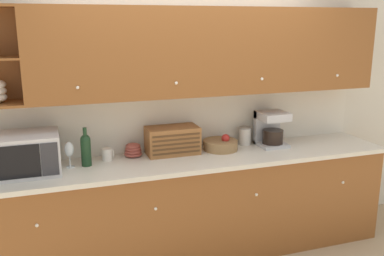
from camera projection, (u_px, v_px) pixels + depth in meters
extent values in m
plane|color=tan|center=(185.00, 237.00, 4.25)|extent=(24.00, 24.00, 0.00)
cube|color=beige|center=(183.00, 108.00, 3.96)|extent=(5.95, 0.06, 2.60)
cube|color=brown|center=(195.00, 208.00, 3.85)|extent=(3.55, 0.62, 0.89)
cube|color=silver|center=(196.00, 159.00, 3.73)|extent=(3.57, 0.65, 0.04)
sphere|color=white|center=(37.00, 225.00, 3.10)|extent=(0.03, 0.03, 0.03)
sphere|color=white|center=(156.00, 209.00, 3.38)|extent=(0.03, 0.03, 0.03)
sphere|color=white|center=(256.00, 195.00, 3.65)|extent=(0.03, 0.03, 0.03)
sphere|color=white|center=(343.00, 182.00, 3.93)|extent=(0.03, 0.03, 0.03)
cube|color=silver|center=(185.00, 120.00, 3.95)|extent=(3.55, 0.01, 0.53)
cube|color=brown|center=(213.00, 51.00, 3.71)|extent=(3.13, 0.34, 0.74)
sphere|color=white|center=(78.00, 88.00, 3.24)|extent=(0.03, 0.03, 0.03)
sphere|color=white|center=(176.00, 83.00, 3.48)|extent=(0.03, 0.03, 0.03)
sphere|color=white|center=(262.00, 79.00, 3.73)|extent=(0.03, 0.03, 0.03)
sphere|color=white|center=(337.00, 75.00, 3.97)|extent=(0.03, 0.03, 0.03)
cube|color=silver|center=(22.00, 154.00, 3.29)|extent=(0.56, 0.40, 0.31)
cube|color=black|center=(12.00, 163.00, 3.09)|extent=(0.39, 0.01, 0.25)
cube|color=#2D2D33|center=(50.00, 159.00, 3.17)|extent=(0.12, 0.01, 0.25)
cylinder|color=silver|center=(70.00, 167.00, 3.47)|extent=(0.07, 0.07, 0.01)
cylinder|color=silver|center=(70.00, 162.00, 3.46)|extent=(0.01, 0.01, 0.08)
ellipsoid|color=silver|center=(69.00, 149.00, 3.43)|extent=(0.07, 0.07, 0.12)
cylinder|color=#19381E|center=(86.00, 153.00, 3.48)|extent=(0.08, 0.08, 0.22)
sphere|color=#19381E|center=(85.00, 140.00, 3.46)|extent=(0.08, 0.08, 0.08)
cylinder|color=#19381E|center=(85.00, 132.00, 3.44)|extent=(0.03, 0.03, 0.08)
cylinder|color=silver|center=(107.00, 154.00, 3.63)|extent=(0.09, 0.09, 0.10)
torus|color=silver|center=(113.00, 154.00, 3.65)|extent=(0.01, 0.07, 0.07)
ellipsoid|color=#9E473D|center=(133.00, 154.00, 3.74)|extent=(0.16, 0.16, 0.04)
ellipsoid|color=#9E473D|center=(133.00, 151.00, 3.74)|extent=(0.15, 0.15, 0.04)
ellipsoid|color=#9E473D|center=(133.00, 149.00, 3.73)|extent=(0.14, 0.14, 0.04)
ellipsoid|color=#9E473D|center=(133.00, 146.00, 3.73)|extent=(0.13, 0.13, 0.04)
cube|color=#996033|center=(172.00, 140.00, 3.80)|extent=(0.46, 0.25, 0.24)
cube|color=#54351C|center=(177.00, 153.00, 3.70)|extent=(0.42, 0.01, 0.02)
cube|color=#54351C|center=(177.00, 148.00, 3.69)|extent=(0.42, 0.01, 0.02)
cube|color=#54351C|center=(177.00, 144.00, 3.69)|extent=(0.42, 0.01, 0.02)
cube|color=#54351C|center=(176.00, 140.00, 3.68)|extent=(0.42, 0.01, 0.02)
cube|color=#54351C|center=(176.00, 135.00, 3.67)|extent=(0.42, 0.01, 0.02)
cylinder|color=#937047|center=(220.00, 145.00, 3.94)|extent=(0.32, 0.32, 0.09)
sphere|color=red|center=(226.00, 138.00, 3.91)|extent=(0.08, 0.08, 0.08)
cylinder|color=silver|center=(245.00, 136.00, 4.09)|extent=(0.12, 0.12, 0.16)
cylinder|color=gray|center=(245.00, 128.00, 4.07)|extent=(0.12, 0.12, 0.01)
cube|color=#B7B7BC|center=(271.00, 144.00, 4.07)|extent=(0.26, 0.27, 0.03)
cylinder|color=black|center=(273.00, 137.00, 4.03)|extent=(0.19, 0.19, 0.13)
cube|color=#B7B7BC|center=(267.00, 127.00, 4.13)|extent=(0.26, 0.06, 0.33)
cube|color=#B7B7BC|center=(273.00, 116.00, 4.00)|extent=(0.26, 0.27, 0.07)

